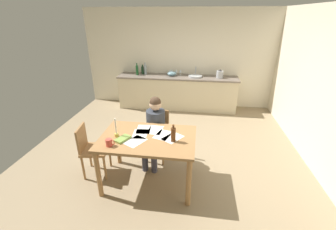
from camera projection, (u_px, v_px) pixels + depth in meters
ground_plane at (165, 151)px, 4.36m from camera, size 5.20×5.20×0.04m
wall_back at (179, 59)px, 6.17m from camera, size 5.20×0.12×2.60m
wall_right at (329, 93)px, 3.49m from camera, size 0.12×5.20×2.60m
kitchen_counter at (177, 92)px, 6.19m from camera, size 3.21×0.64×0.90m
dining_table at (148, 144)px, 3.28m from camera, size 1.38×0.92×0.80m
chair_at_table at (157, 132)px, 3.99m from camera, size 0.44×0.44×0.89m
person_seated at (155, 127)px, 3.78m from camera, size 0.37×0.61×1.19m
chair_side_empty at (91, 148)px, 3.55m from camera, size 0.45×0.45×0.86m
coffee_mug at (109, 142)px, 3.00m from camera, size 0.13×0.09×0.10m
candlestick at (116, 131)px, 3.21m from camera, size 0.06×0.06×0.29m
book_magazine at (123, 139)px, 3.16m from camera, size 0.21×0.26×0.03m
paper_letter at (140, 134)px, 3.32m from camera, size 0.23×0.31×0.00m
paper_bill at (144, 129)px, 3.45m from camera, size 0.24×0.31×0.00m
paper_envelope at (173, 138)px, 3.21m from camera, size 0.34×0.36×0.00m
paper_receipt at (163, 135)px, 3.29m from camera, size 0.29×0.34×0.00m
paper_notice at (155, 130)px, 3.43m from camera, size 0.23×0.31×0.00m
paper_flyer at (135, 141)px, 3.12m from camera, size 0.33×0.36×0.00m
wine_bottle_on_table at (173, 134)px, 3.08m from camera, size 0.07×0.07×0.25m
sink_unit at (195, 76)px, 5.94m from camera, size 0.36×0.36×0.24m
bottle_oil at (137, 70)px, 6.09m from camera, size 0.07×0.07×0.32m
bottle_vinegar at (143, 70)px, 6.17m from camera, size 0.07×0.07×0.26m
bottle_wine_red at (145, 69)px, 6.15m from camera, size 0.08×0.08×0.32m
mixing_bowl at (172, 74)px, 6.04m from camera, size 0.24×0.24×0.11m
stovetop_kettle at (220, 74)px, 5.83m from camera, size 0.18×0.18×0.22m
wine_glass_near_sink at (180, 71)px, 6.09m from camera, size 0.07×0.07×0.15m
wine_glass_by_kettle at (176, 71)px, 6.10m from camera, size 0.07×0.07×0.15m
wine_glass_back_left at (172, 71)px, 6.12m from camera, size 0.07×0.07×0.15m
wine_glass_back_right at (170, 71)px, 6.13m from camera, size 0.07×0.07×0.15m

